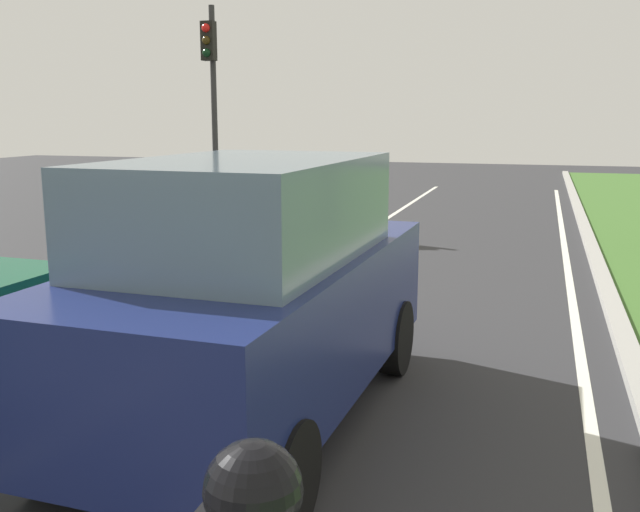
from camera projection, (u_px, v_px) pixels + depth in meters
ground_plane at (338, 279)px, 11.59m from camera, size 60.00×60.00×0.00m
lane_line_center at (298, 276)px, 11.79m from camera, size 0.12×32.00×0.01m
lane_line_right_edge at (571, 295)px, 10.54m from camera, size 0.12×32.00×0.01m
curb_right at (608, 294)px, 10.38m from camera, size 0.24×48.00×0.12m
car_suv_ahead at (254, 291)px, 5.96m from camera, size 2.07×4.55×2.28m
traffic_light_overhead_left at (211, 81)px, 17.02m from camera, size 0.32×0.50×5.20m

